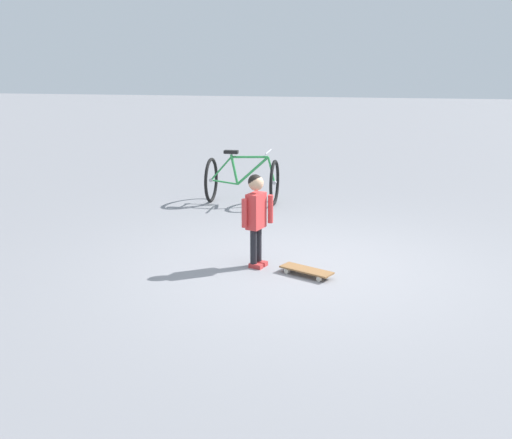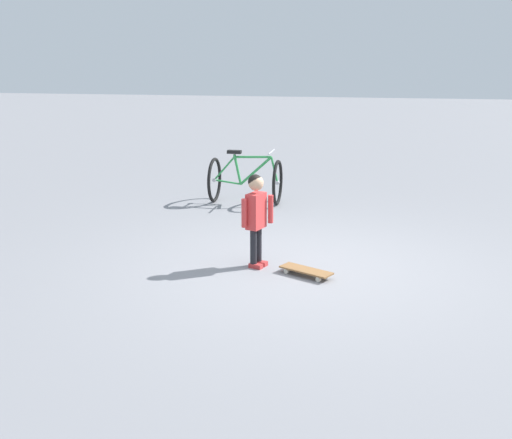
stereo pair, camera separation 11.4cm
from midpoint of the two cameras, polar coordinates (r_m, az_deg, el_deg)
ground_plane at (r=7.43m, az=4.78°, el=-4.19°), size 50.00×50.00×0.00m
child_person at (r=7.27m, az=0.46°, el=0.81°), size 0.32×0.29×1.06m
skateboard at (r=7.16m, az=4.84°, el=-4.46°), size 0.62×0.45×0.07m
bicycle_near at (r=10.32m, az=-0.59°, el=3.49°), size 1.10×0.75×0.85m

